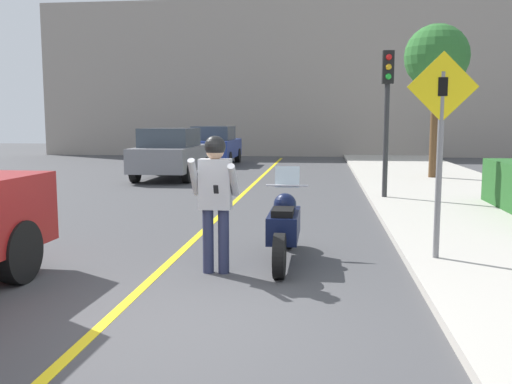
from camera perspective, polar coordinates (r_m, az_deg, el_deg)
The scene contains 10 objects.
ground_plane at distance 5.72m, azimuth -8.84°, elevation -12.76°, with size 80.00×80.00×0.00m, color #424244.
road_center_line at distance 11.53m, azimuth -3.79°, elevation -2.50°, with size 0.12×36.00×0.01m.
building_backdrop at distance 31.29m, azimuth 4.00°, elevation 11.23°, with size 28.00×1.20×8.29m.
motorcycle at distance 7.86m, azimuth 2.83°, elevation -3.48°, with size 0.62×2.26×1.27m.
person_biker at distance 7.18m, azimuth -4.09°, elevation 0.25°, with size 0.59×0.48×1.75m.
crossing_sign at distance 7.84m, azimuth 17.98°, elevation 5.40°, with size 0.91×0.08×2.71m.
traffic_light at distance 13.90m, azimuth 12.99°, elevation 9.37°, with size 0.26×0.30×3.43m.
street_tree at distance 19.25m, azimuth 17.62°, elevation 12.64°, with size 2.02×2.02×4.82m.
parked_car_grey at distance 19.14m, azimuth -8.49°, elevation 3.87°, with size 1.88×4.20×1.68m.
parked_car_blue at distance 25.11m, azimuth -4.18°, elevation 4.71°, with size 1.88×4.20×1.68m.
Camera 1 is at (1.46, -5.18, 1.95)m, focal length 40.00 mm.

